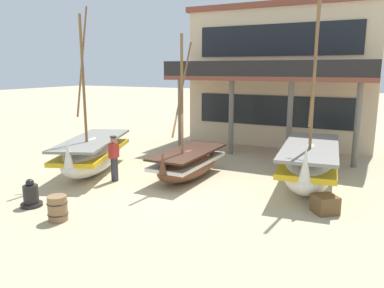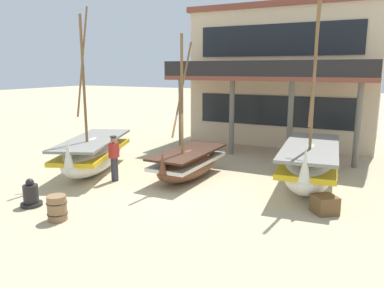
{
  "view_description": "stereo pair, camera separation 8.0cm",
  "coord_description": "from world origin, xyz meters",
  "px_view_note": "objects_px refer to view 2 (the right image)",
  "views": [
    {
      "loc": [
        5.96,
        -10.86,
        4.08
      ],
      "look_at": [
        0.0,
        1.0,
        1.4
      ],
      "focal_mm": 35.01,
      "sensor_mm": 36.0,
      "label": 1
    },
    {
      "loc": [
        6.03,
        -10.82,
        4.08
      ],
      "look_at": [
        0.0,
        1.0,
        1.4
      ],
      "focal_mm": 35.01,
      "sensor_mm": 36.0,
      "label": 2
    }
  ],
  "objects_px": {
    "fishing_boat_far_right": "(93,153)",
    "capstan_winch": "(31,195)",
    "fisherman_by_hull": "(114,159)",
    "cargo_crate": "(325,204)",
    "fishing_boat_near_left": "(188,163)",
    "wooden_barrel": "(57,208)",
    "fishing_boat_centre_large": "(310,163)",
    "harbor_building_main": "(289,75)"
  },
  "relations": [
    {
      "from": "fishing_boat_far_right",
      "to": "capstan_winch",
      "type": "relative_size",
      "value": 7.46
    },
    {
      "from": "fisherman_by_hull",
      "to": "cargo_crate",
      "type": "height_order",
      "value": "fisherman_by_hull"
    },
    {
      "from": "fishing_boat_near_left",
      "to": "capstan_winch",
      "type": "relative_size",
      "value": 6.16
    },
    {
      "from": "wooden_barrel",
      "to": "cargo_crate",
      "type": "bearing_deg",
      "value": 30.83
    },
    {
      "from": "fishing_boat_centre_large",
      "to": "fishing_boat_far_right",
      "type": "distance_m",
      "value": 8.32
    },
    {
      "from": "fishing_boat_near_left",
      "to": "cargo_crate",
      "type": "height_order",
      "value": "fishing_boat_near_left"
    },
    {
      "from": "wooden_barrel",
      "to": "fisherman_by_hull",
      "type": "bearing_deg",
      "value": 104.27
    },
    {
      "from": "fishing_boat_near_left",
      "to": "wooden_barrel",
      "type": "xyz_separation_m",
      "value": [
        -1.32,
        -5.19,
        -0.25
      ]
    },
    {
      "from": "cargo_crate",
      "to": "fisherman_by_hull",
      "type": "bearing_deg",
      "value": -178.47
    },
    {
      "from": "fishing_boat_centre_large",
      "to": "capstan_winch",
      "type": "bearing_deg",
      "value": -140.37
    },
    {
      "from": "capstan_winch",
      "to": "fishing_boat_far_right",
      "type": "bearing_deg",
      "value": 103.93
    },
    {
      "from": "fishing_boat_centre_large",
      "to": "fishing_boat_far_right",
      "type": "height_order",
      "value": "fishing_boat_centre_large"
    },
    {
      "from": "fishing_boat_centre_large",
      "to": "harbor_building_main",
      "type": "distance_m",
      "value": 9.72
    },
    {
      "from": "fishing_boat_near_left",
      "to": "fishing_boat_centre_large",
      "type": "distance_m",
      "value": 4.4
    },
    {
      "from": "wooden_barrel",
      "to": "harbor_building_main",
      "type": "relative_size",
      "value": 0.07
    },
    {
      "from": "harbor_building_main",
      "to": "fishing_boat_near_left",
      "type": "bearing_deg",
      "value": -97.77
    },
    {
      "from": "fishing_boat_near_left",
      "to": "fishing_boat_far_right",
      "type": "xyz_separation_m",
      "value": [
        -3.83,
        -0.89,
        0.15
      ]
    },
    {
      "from": "cargo_crate",
      "to": "capstan_winch",
      "type": "bearing_deg",
      "value": -156.89
    },
    {
      "from": "harbor_building_main",
      "to": "capstan_winch",
      "type": "bearing_deg",
      "value": -106.03
    },
    {
      "from": "fishing_boat_far_right",
      "to": "capstan_winch",
      "type": "xyz_separation_m",
      "value": [
        0.96,
        -3.86,
        -0.42
      ]
    },
    {
      "from": "fishing_boat_centre_large",
      "to": "cargo_crate",
      "type": "bearing_deg",
      "value": -70.65
    },
    {
      "from": "capstan_winch",
      "to": "cargo_crate",
      "type": "distance_m",
      "value": 8.68
    },
    {
      "from": "fishing_boat_near_left",
      "to": "harbor_building_main",
      "type": "xyz_separation_m",
      "value": [
        1.36,
        9.96,
        3.1
      ]
    },
    {
      "from": "fisherman_by_hull",
      "to": "cargo_crate",
      "type": "distance_m",
      "value": 7.39
    },
    {
      "from": "fishing_boat_far_right",
      "to": "harbor_building_main",
      "type": "xyz_separation_m",
      "value": [
        5.19,
        10.86,
        2.95
      ]
    },
    {
      "from": "fishing_boat_far_right",
      "to": "harbor_building_main",
      "type": "relative_size",
      "value": 0.63
    },
    {
      "from": "cargo_crate",
      "to": "harbor_building_main",
      "type": "relative_size",
      "value": 0.06
    },
    {
      "from": "fisherman_by_hull",
      "to": "wooden_barrel",
      "type": "height_order",
      "value": "fisherman_by_hull"
    },
    {
      "from": "fishing_boat_near_left",
      "to": "fishing_boat_far_right",
      "type": "height_order",
      "value": "fishing_boat_far_right"
    },
    {
      "from": "wooden_barrel",
      "to": "cargo_crate",
      "type": "height_order",
      "value": "wooden_barrel"
    },
    {
      "from": "fishing_boat_far_right",
      "to": "fisherman_by_hull",
      "type": "distance_m",
      "value": 1.71
    },
    {
      "from": "fishing_boat_centre_large",
      "to": "wooden_barrel",
      "type": "distance_m",
      "value": 8.44
    },
    {
      "from": "cargo_crate",
      "to": "harbor_building_main",
      "type": "distance_m",
      "value": 12.4
    },
    {
      "from": "fisherman_by_hull",
      "to": "wooden_barrel",
      "type": "distance_m",
      "value": 3.79
    },
    {
      "from": "fishing_boat_near_left",
      "to": "fishing_boat_centre_large",
      "type": "bearing_deg",
      "value": 14.98
    },
    {
      "from": "wooden_barrel",
      "to": "harbor_building_main",
      "type": "distance_m",
      "value": 15.75
    },
    {
      "from": "fishing_boat_near_left",
      "to": "fishing_boat_centre_large",
      "type": "xyz_separation_m",
      "value": [
        4.24,
        1.14,
        0.21
      ]
    },
    {
      "from": "fisherman_by_hull",
      "to": "wooden_barrel",
      "type": "relative_size",
      "value": 2.41
    },
    {
      "from": "fishing_boat_near_left",
      "to": "wooden_barrel",
      "type": "bearing_deg",
      "value": -104.31
    },
    {
      "from": "fisherman_by_hull",
      "to": "harbor_building_main",
      "type": "distance_m",
      "value": 12.39
    },
    {
      "from": "fishing_boat_near_left",
      "to": "capstan_winch",
      "type": "xyz_separation_m",
      "value": [
        -2.87,
        -4.75,
        -0.27
      ]
    },
    {
      "from": "fishing_boat_centre_large",
      "to": "fishing_boat_far_right",
      "type": "relative_size",
      "value": 1.11
    }
  ]
}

